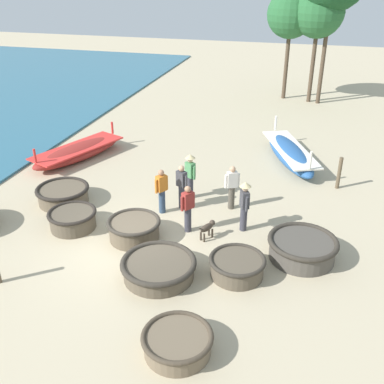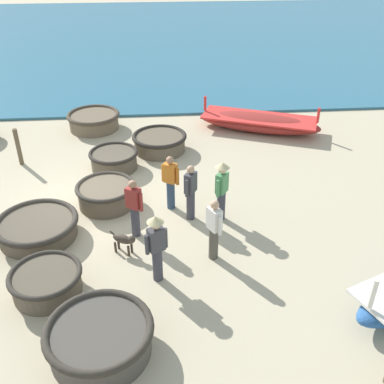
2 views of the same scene
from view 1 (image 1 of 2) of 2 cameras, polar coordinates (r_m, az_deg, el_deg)
ground_plane at (r=13.66m, az=-7.65°, el=-6.71°), size 80.00×80.00×0.00m
coracle_beside_post at (r=13.79m, az=-7.36°, el=-4.62°), size 1.64×1.64×0.64m
coracle_center at (r=14.72m, az=-14.92°, el=-3.29°), size 1.54×1.54×0.60m
coracle_upturned at (r=12.25m, az=5.74°, el=-9.31°), size 1.54×1.54×0.56m
coracle_tilted at (r=12.19m, az=-4.26°, el=-9.54°), size 2.05×2.05×0.52m
coracle_far_left at (r=10.17m, az=-1.87°, el=-18.52°), size 1.58×1.58×0.49m
coracle_front_right at (r=13.18m, az=13.83°, el=-6.87°), size 1.99×1.99×0.64m
coracle_far_right at (r=16.38m, az=-16.06°, el=-0.23°), size 1.85×1.85×0.59m
long_boat_blue_hull at (r=19.42m, az=12.31°, el=4.79°), size 2.88×4.85×1.35m
long_boat_red_hull at (r=19.95m, az=-14.29°, el=4.97°), size 2.87×4.69×1.11m
fisherman_by_coracle at (r=13.89m, az=6.67°, el=-1.42°), size 0.36×0.48×1.67m
fisherman_standing_right at (r=15.16m, az=-1.32°, el=0.82°), size 0.47×0.36×1.57m
fisherman_crouching at (r=15.18m, az=5.09°, el=0.73°), size 0.48×0.35×1.57m
fisherman_hauling at (r=13.80m, az=-0.54°, el=-1.99°), size 0.38×0.44×1.57m
fisherman_standing_left at (r=14.90m, az=-3.87°, el=0.25°), size 0.37×0.46×1.57m
fisherman_with_hat at (r=15.78m, az=-0.23°, el=2.40°), size 0.45×0.37×1.67m
dog at (r=13.68m, az=1.99°, el=-4.54°), size 0.43×0.62×0.55m
mooring_post_inland at (r=17.48m, az=18.19°, el=2.31°), size 0.14×0.14×1.24m
tree_leftmost at (r=28.05m, az=15.81°, el=21.08°), size 2.88×2.88×6.56m
tree_tall_back at (r=28.51m, az=12.45°, el=21.16°), size 2.78×2.78×6.33m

